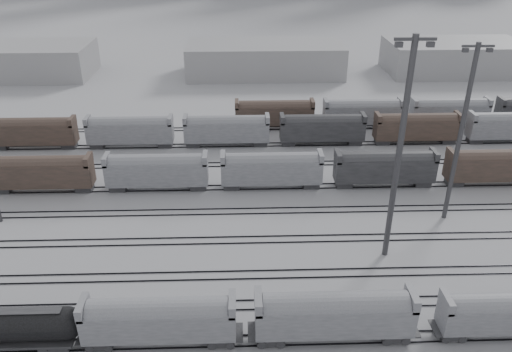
{
  "coord_description": "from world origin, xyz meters",
  "views": [
    {
      "loc": [
        3.51,
        -34.38,
        35.97
      ],
      "look_at": [
        5.54,
        27.97,
        4.0
      ],
      "focal_mm": 35.0,
      "sensor_mm": 36.0,
      "label": 1
    }
  ],
  "objects_px": {
    "hopper_car_c": "(511,312)",
    "light_mast_c": "(400,149)",
    "hopper_car_b": "(334,313)",
    "hopper_car_a": "(159,318)"
  },
  "relations": [
    {
      "from": "hopper_car_c",
      "to": "light_mast_c",
      "type": "bearing_deg",
      "value": 121.04
    },
    {
      "from": "hopper_car_b",
      "to": "light_mast_c",
      "type": "bearing_deg",
      "value": 57.28
    },
    {
      "from": "hopper_car_b",
      "to": "hopper_car_c",
      "type": "distance_m",
      "value": 16.87
    },
    {
      "from": "hopper_car_a",
      "to": "hopper_car_c",
      "type": "relative_size",
      "value": 1.07
    },
    {
      "from": "hopper_car_a",
      "to": "hopper_car_c",
      "type": "height_order",
      "value": "hopper_car_a"
    },
    {
      "from": "hopper_car_b",
      "to": "light_mast_c",
      "type": "relative_size",
      "value": 0.57
    },
    {
      "from": "hopper_car_a",
      "to": "light_mast_c",
      "type": "height_order",
      "value": "light_mast_c"
    },
    {
      "from": "hopper_car_b",
      "to": "light_mast_c",
      "type": "distance_m",
      "value": 19.28
    },
    {
      "from": "hopper_car_c",
      "to": "hopper_car_a",
      "type": "bearing_deg",
      "value": 180.0
    },
    {
      "from": "hopper_car_c",
      "to": "light_mast_c",
      "type": "distance_m",
      "value": 19.23
    }
  ]
}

